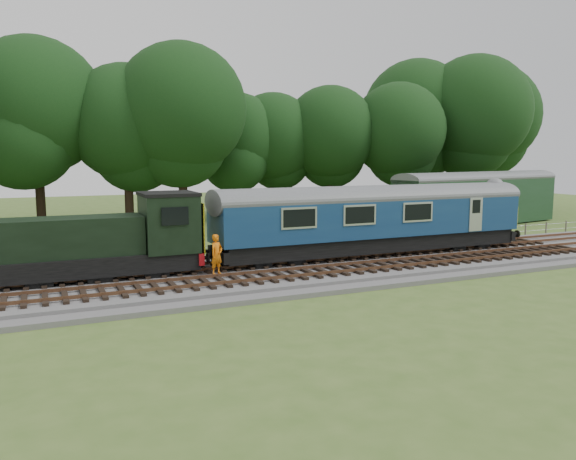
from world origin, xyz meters
name	(u,v)px	position (x,y,z in m)	size (l,w,h in m)	color
ground	(295,274)	(0.00, 0.00, 0.00)	(120.00, 120.00, 0.00)	#416023
ballast	(295,271)	(0.00, 0.00, 0.17)	(70.00, 7.00, 0.35)	#4C4C4F
track_north	(283,261)	(0.00, 1.40, 0.42)	(67.20, 2.40, 0.21)	black
track_south	(309,272)	(0.00, -1.60, 0.42)	(67.20, 2.40, 0.21)	black
fence	(261,259)	(0.00, 4.50, 0.00)	(64.00, 0.12, 1.00)	#6B6054
tree_line	(185,224)	(0.00, 22.00, 0.00)	(70.00, 8.00, 18.00)	black
dmu_railcar	(375,214)	(5.44, 1.40, 2.61)	(18.05, 2.86, 3.88)	black
shunter_loco	(108,241)	(-8.48, 1.40, 1.97)	(8.91, 2.60, 3.38)	black
worker	(217,254)	(-3.93, -0.01, 1.28)	(0.68, 0.44, 1.86)	orange
parked_coach	(478,196)	(21.83, 11.24, 2.43)	(17.16, 5.60, 4.32)	#1A3A1F
shed	(461,204)	(23.31, 14.95, 1.43)	(4.28, 4.28, 2.81)	#1A3A1F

